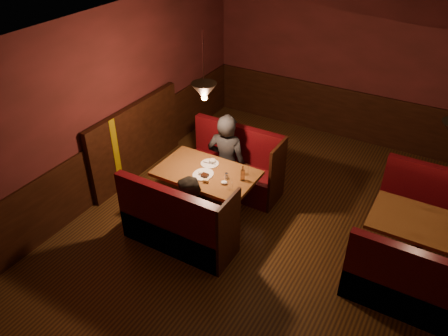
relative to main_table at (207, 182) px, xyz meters
The scene contains 9 objects.
room 1.08m from the main_table, ahead, with size 6.02×7.02×2.92m.
main_table is the anchor object (origin of this frame).
main_bench_far 0.87m from the main_table, 88.84° to the left, with size 1.61×0.58×1.10m.
main_bench_near 0.87m from the main_table, 88.84° to the right, with size 1.61×0.58×1.10m.
second_table 2.98m from the main_table, ahead, with size 1.32×0.85×0.75m.
second_bench_far 3.24m from the main_table, 22.51° to the left, with size 1.46×0.55×1.05m.
second_bench_near 3.01m from the main_table, ahead, with size 1.46×0.55×1.05m.
diner_a 0.72m from the main_table, 94.53° to the left, with size 0.64×0.42×1.76m, color black.
diner_b 0.68m from the main_table, 78.16° to the right, with size 0.69×0.54×1.43m, color black.
Camera 1 is at (1.60, -4.43, 4.35)m, focal length 35.00 mm.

